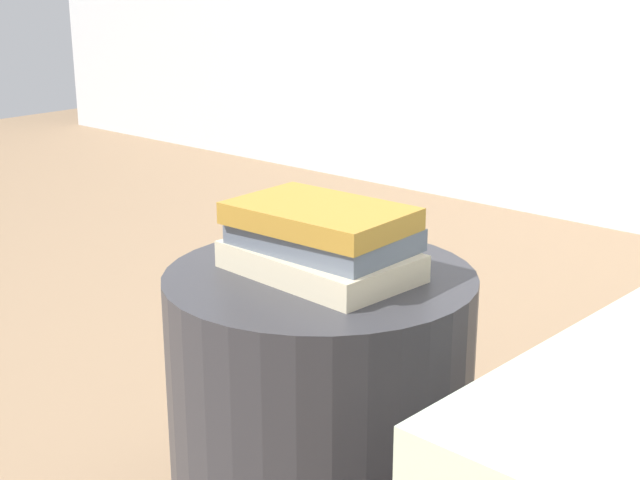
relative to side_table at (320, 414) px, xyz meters
The scene contains 4 objects.
side_table is the anchor object (origin of this frame).
book_cream 0.24m from the side_table, 30.94° to the right, with size 0.27×0.17×0.04m, color beige.
book_slate 0.28m from the side_table, 89.36° to the left, with size 0.24×0.16×0.03m, color slate.
book_ochre 0.31m from the side_table, 21.89° to the right, with size 0.25×0.16×0.03m, color #B7842D.
Camera 1 is at (0.81, -0.92, 0.88)m, focal length 50.93 mm.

